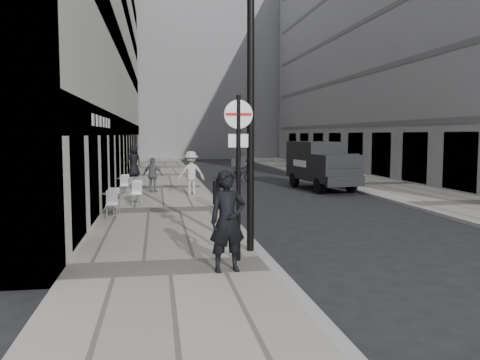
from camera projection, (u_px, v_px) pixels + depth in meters
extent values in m
plane|color=black|center=(311.00, 316.00, 7.52)|extent=(120.00, 120.00, 0.00)
cube|color=#A39B93|center=(162.00, 188.00, 24.88)|extent=(4.00, 60.00, 0.12)
cube|color=#A39B93|center=(373.00, 184.00, 26.66)|extent=(4.00, 60.00, 0.12)
cube|color=#B8B5A8|center=(90.00, 27.00, 29.82)|extent=(4.00, 45.00, 18.00)
cube|color=slate|center=(407.00, 22.00, 32.97)|extent=(6.00, 45.00, 20.00)
cube|color=slate|center=(186.00, 66.00, 61.81)|extent=(24.00, 16.00, 22.00)
imported|color=black|center=(228.00, 221.00, 9.44)|extent=(0.76, 0.56, 1.90)
cylinder|color=black|center=(238.00, 179.00, 10.21)|extent=(0.09, 0.09, 3.34)
cylinder|color=white|center=(238.00, 114.00, 10.09)|extent=(0.57, 0.05, 0.57)
cube|color=#B21414|center=(239.00, 114.00, 10.07)|extent=(0.53, 0.03, 0.06)
cube|color=white|center=(238.00, 141.00, 10.17)|extent=(0.40, 0.04, 0.27)
cylinder|color=black|center=(251.00, 117.00, 10.98)|extent=(0.16, 0.16, 5.87)
cylinder|color=black|center=(214.00, 193.00, 18.61)|extent=(0.11, 0.11, 0.82)
cylinder|color=black|center=(218.00, 194.00, 17.47)|extent=(0.13, 0.13, 1.00)
cylinder|color=black|center=(319.00, 186.00, 22.86)|extent=(0.32, 0.75, 0.73)
cylinder|color=black|center=(351.00, 185.00, 23.27)|extent=(0.32, 0.75, 0.73)
cylinder|color=black|center=(294.00, 180.00, 25.85)|extent=(0.32, 0.75, 0.73)
cylinder|color=black|center=(323.00, 179.00, 26.26)|extent=(0.32, 0.75, 0.73)
cube|color=black|center=(315.00, 160.00, 25.26)|extent=(2.13, 3.44, 1.82)
cube|color=black|center=(337.00, 169.00, 22.91)|extent=(1.97, 1.81, 1.28)
cube|color=#1E2328|center=(344.00, 161.00, 22.22)|extent=(1.62, 0.47, 0.67)
imported|color=black|center=(239.00, 175.00, 28.32)|extent=(1.70, 0.63, 0.89)
imported|color=#4C4C50|center=(239.00, 165.00, 28.27)|extent=(0.83, 0.65, 1.67)
imported|color=#5A5B5F|center=(153.00, 175.00, 22.44)|extent=(0.98, 0.70, 1.55)
imported|color=#AEA9A0|center=(191.00, 173.00, 21.64)|extent=(1.31, 0.91, 1.85)
imported|color=black|center=(134.00, 161.00, 30.89)|extent=(1.10, 1.01, 1.89)
cylinder|color=silver|center=(138.00, 203.00, 18.92)|extent=(0.41, 0.41, 0.03)
cylinder|color=silver|center=(137.00, 194.00, 18.89)|extent=(0.06, 0.06, 0.68)
cylinder|color=silver|center=(137.00, 185.00, 18.86)|extent=(0.65, 0.65, 0.03)
cylinder|color=silver|center=(125.00, 193.00, 22.02)|extent=(0.39, 0.39, 0.03)
cylinder|color=silver|center=(125.00, 186.00, 21.99)|extent=(0.05, 0.05, 0.66)
cylinder|color=silver|center=(125.00, 178.00, 21.96)|extent=(0.62, 0.62, 0.03)
cylinder|color=#A3A3A5|center=(114.00, 215.00, 16.12)|extent=(0.41, 0.41, 0.03)
cylinder|color=#A3A3A5|center=(113.00, 204.00, 16.09)|extent=(0.06, 0.06, 0.69)
cylinder|color=#A3A3A5|center=(113.00, 193.00, 16.06)|extent=(0.65, 0.65, 0.03)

